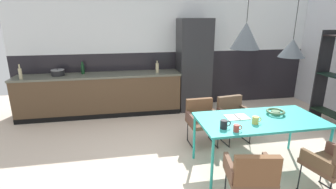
% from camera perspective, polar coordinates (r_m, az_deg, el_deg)
% --- Properties ---
extents(ground_plane, '(9.14, 9.14, 0.00)m').
position_cam_1_polar(ground_plane, '(3.74, 10.16, -16.88)').
color(ground_plane, beige).
extents(back_wall_splashback_dark, '(7.03, 0.12, 1.30)m').
position_cam_1_polar(back_wall_splashback_dark, '(6.15, 0.71, 3.56)').
color(back_wall_splashback_dark, black).
rests_on(back_wall_splashback_dark, ground).
extents(back_wall_panel_upper, '(7.03, 0.12, 1.30)m').
position_cam_1_polar(back_wall_panel_upper, '(5.99, 0.75, 15.80)').
color(back_wall_panel_upper, silver).
rests_on(back_wall_panel_upper, back_wall_splashback_dark).
extents(kitchen_counter, '(3.47, 0.63, 0.90)m').
position_cam_1_polar(kitchen_counter, '(5.76, -14.83, 0.01)').
color(kitchen_counter, '#503B28').
rests_on(kitchen_counter, ground).
extents(refrigerator_column, '(0.71, 0.60, 2.06)m').
position_cam_1_polar(refrigerator_column, '(5.84, 5.78, 6.56)').
color(refrigerator_column, '#232326').
rests_on(refrigerator_column, ground).
extents(dining_table, '(1.70, 0.84, 0.74)m').
position_cam_1_polar(dining_table, '(3.71, 19.93, -5.80)').
color(dining_table, teal).
rests_on(dining_table, ground).
extents(armchair_far_side, '(0.54, 0.53, 0.76)m').
position_cam_1_polar(armchair_far_side, '(4.53, 14.36, -3.98)').
color(armchair_far_side, brown).
rests_on(armchair_far_side, ground).
extents(armchair_near_window, '(0.51, 0.49, 0.75)m').
position_cam_1_polar(armchair_near_window, '(4.30, 7.54, -4.85)').
color(armchair_near_window, brown).
rests_on(armchair_near_window, ground).
extents(armchair_by_stool, '(0.56, 0.55, 0.77)m').
position_cam_1_polar(armchair_by_stool, '(2.92, 18.35, -16.32)').
color(armchair_by_stool, brown).
rests_on(armchair_by_stool, ground).
extents(fruit_bowl, '(0.26, 0.26, 0.06)m').
position_cam_1_polar(fruit_bowl, '(3.93, 23.03, -3.60)').
color(fruit_bowl, '#4C704C').
rests_on(fruit_bowl, dining_table).
extents(open_book, '(0.31, 0.22, 0.02)m').
position_cam_1_polar(open_book, '(3.64, 15.22, -4.95)').
color(open_book, white).
rests_on(open_book, dining_table).
extents(mug_short_terracotta, '(0.11, 0.07, 0.09)m').
position_cam_1_polar(mug_short_terracotta, '(3.19, 15.16, -7.31)').
color(mug_short_terracotta, '#B23D33').
rests_on(mug_short_terracotta, dining_table).
extents(mug_tall_blue, '(0.13, 0.08, 0.10)m').
position_cam_1_polar(mug_tall_blue, '(3.49, 19.09, -5.47)').
color(mug_tall_blue, gold).
rests_on(mug_tall_blue, dining_table).
extents(mug_white_ceramic, '(0.14, 0.09, 0.11)m').
position_cam_1_polar(mug_white_ceramic, '(3.24, 12.48, -6.56)').
color(mug_white_ceramic, black).
rests_on(mug_white_ceramic, dining_table).
extents(cooking_pot, '(0.27, 0.27, 0.15)m').
position_cam_1_polar(cooking_pot, '(5.80, -23.52, 4.54)').
color(cooking_pot, black).
rests_on(cooking_pot, kitchen_counter).
extents(bottle_vinegar_dark, '(0.07, 0.07, 0.26)m').
position_cam_1_polar(bottle_vinegar_dark, '(5.78, -18.62, 5.51)').
color(bottle_vinegar_dark, '#0F3319').
rests_on(bottle_vinegar_dark, kitchen_counter).
extents(bottle_wine_green, '(0.06, 0.06, 0.30)m').
position_cam_1_polar(bottle_wine_green, '(5.77, -30.27, 4.14)').
color(bottle_wine_green, tan).
rests_on(bottle_wine_green, kitchen_counter).
extents(bottle_spice_small, '(0.07, 0.07, 0.26)m').
position_cam_1_polar(bottle_spice_small, '(5.61, -2.45, 6.05)').
color(bottle_spice_small, tan).
rests_on(bottle_spice_small, kitchen_counter).
extents(pendant_lamp_over_table_near, '(0.35, 0.35, 0.86)m').
position_cam_1_polar(pendant_lamp_over_table_near, '(3.25, 17.05, 12.53)').
color(pendant_lamp_over_table_near, black).
extents(pendant_lamp_over_table_far, '(0.33, 0.33, 0.98)m').
position_cam_1_polar(pendant_lamp_over_table_far, '(3.66, 26.14, 9.35)').
color(pendant_lamp_over_table_far, black).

